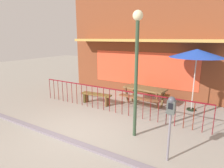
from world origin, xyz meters
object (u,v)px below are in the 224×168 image
Objects in this scene: street_lamp at (137,57)px; patio_umbrella at (197,54)px; picnic_table_left at (145,91)px; patio_bench at (96,96)px; parking_meter_near at (171,112)px.

patio_umbrella is at bearing 70.26° from street_lamp.
picnic_table_left is 2.15m from patio_bench.
patio_umbrella is (1.90, 0.37, 1.69)m from picnic_table_left.
picnic_table_left is 1.20× the size of parking_meter_near.
picnic_table_left reaches higher than patio_bench.
parking_meter_near reaches higher than picnic_table_left.
picnic_table_left is 0.54× the size of street_lamp.
patio_bench is at bearing -159.74° from patio_umbrella.
parking_meter_near is (1.98, -3.47, 0.63)m from picnic_table_left.
parking_meter_near is at bearing -60.30° from picnic_table_left.
street_lamp reaches higher than parking_meter_near.
parking_meter_near is 1.79m from street_lamp.
patio_bench is 4.64m from parking_meter_near.
patio_bench is at bearing 147.61° from parking_meter_near.
patio_umbrella reaches higher than parking_meter_near.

